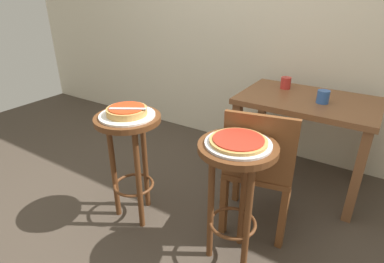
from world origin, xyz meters
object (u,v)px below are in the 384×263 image
pizza_server_knife (128,109)px  pizza_middle (238,141)px  serving_plate_foreground (127,115)px  pizza_foreground (127,111)px  serving_plate_middle (238,143)px  wooden_chair (259,167)px  dining_table (306,114)px  cup_near_edge (323,97)px  stool_middle (236,177)px  stool_foreground (130,144)px  cup_far_edge (286,83)px

pizza_server_knife → pizza_middle: bearing=-27.6°
serving_plate_foreground → pizza_foreground: pizza_foreground is taller
serving_plate_middle → wooden_chair: (0.02, 0.30, -0.29)m
dining_table → wooden_chair: bearing=-96.7°
dining_table → cup_near_edge: size_ratio=10.62×
serving_plate_foreground → cup_near_edge: 1.34m
pizza_middle → wooden_chair: (0.02, 0.30, -0.30)m
stool_middle → cup_near_edge: bearing=77.8°
pizza_server_knife → pizza_foreground: bearing=115.1°
pizza_middle → stool_foreground: bearing=-178.0°
wooden_chair → serving_plate_middle: bearing=-93.3°
stool_foreground → pizza_middle: size_ratio=2.58×
serving_plate_middle → pizza_foreground: bearing=-178.0°
dining_table → serving_plate_middle: bearing=-95.7°
stool_foreground → pizza_foreground: size_ratio=3.05×
serving_plate_foreground → serving_plate_middle: (0.72, 0.02, 0.00)m
dining_table → pizza_middle: bearing=-95.7°
pizza_foreground → wooden_chair: bearing=23.9°
serving_plate_foreground → cup_far_edge: bearing=62.5°
serving_plate_foreground → pizza_middle: (0.72, 0.02, 0.02)m
serving_plate_foreground → pizza_middle: bearing=2.0°
serving_plate_foreground → cup_far_edge: 1.31m
serving_plate_foreground → cup_far_edge: cup_far_edge is taller
cup_near_edge → pizza_server_knife: same height
stool_foreground → pizza_server_knife: (0.03, -0.02, 0.25)m
dining_table → pizza_server_knife: 1.32m
serving_plate_middle → serving_plate_foreground: bearing=-178.0°
stool_foreground → dining_table: stool_foreground is taller
pizza_foreground → cup_far_edge: 1.31m
dining_table → cup_near_edge: cup_near_edge is taller
stool_middle → cup_far_edge: cup_far_edge is taller
pizza_foreground → cup_far_edge: bearing=62.5°
serving_plate_foreground → wooden_chair: wooden_chair is taller
stool_foreground → cup_near_edge: bearing=46.2°
pizza_middle → pizza_server_knife: pizza_server_knife is taller
pizza_foreground → cup_near_edge: bearing=46.2°
dining_table → serving_plate_foreground: bearing=-129.0°
stool_middle → dining_table: bearing=84.3°
serving_plate_middle → cup_far_edge: size_ratio=3.69×
wooden_chair → serving_plate_foreground: bearing=-156.1°
serving_plate_foreground → cup_far_edge: (0.60, 1.16, 0.01)m
stool_foreground → cup_far_edge: size_ratio=8.22×
pizza_foreground → stool_middle: bearing=2.0°
serving_plate_middle → pizza_middle: pizza_middle is taller
pizza_server_knife → stool_foreground: bearing=115.1°
cup_far_edge → cup_near_edge: bearing=-30.9°
serving_plate_middle → pizza_server_knife: 0.70m
dining_table → cup_far_edge: cup_far_edge is taller
cup_near_edge → cup_far_edge: (-0.32, 0.19, 0.00)m
cup_near_edge → wooden_chair: size_ratio=0.11×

